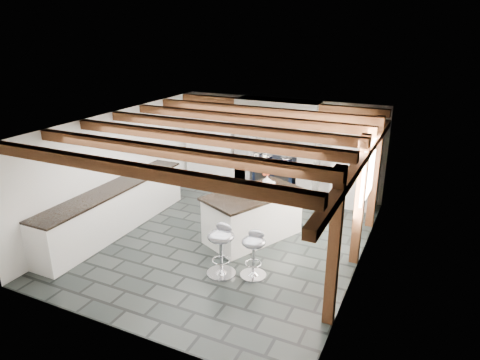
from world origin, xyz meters
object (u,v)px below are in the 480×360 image
at_px(kitchen_island, 253,215).
at_px(range_cooker, 276,175).
at_px(bar_stool_far, 221,244).
at_px(bar_stool_near, 254,249).

bearing_deg(kitchen_island, range_cooker, 125.25).
bearing_deg(bar_stool_far, kitchen_island, 98.72).
height_order(kitchen_island, bar_stool_near, kitchen_island).
bearing_deg(range_cooker, kitchen_island, -79.64).
distance_m(kitchen_island, bar_stool_far, 1.44).
height_order(bar_stool_near, bar_stool_far, bar_stool_far).
bearing_deg(kitchen_island, bar_stool_far, -62.72).
relative_size(bar_stool_near, bar_stool_far, 0.89).
xyz_separation_m(kitchen_island, bar_stool_near, (0.56, -1.26, 0.02)).
bearing_deg(bar_stool_near, kitchen_island, 107.88).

